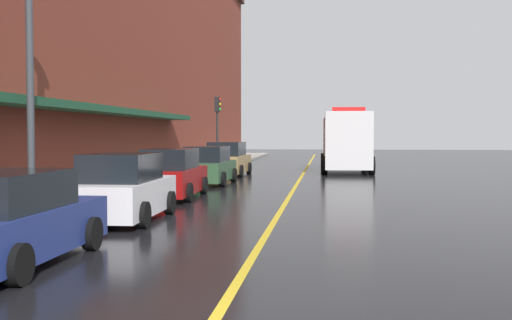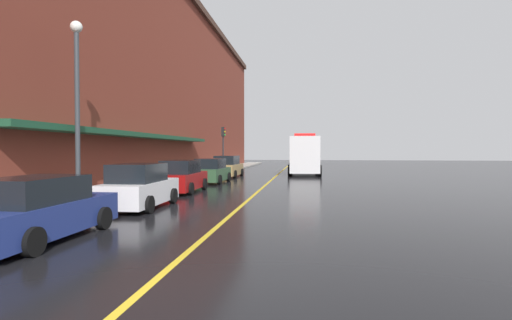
# 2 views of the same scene
# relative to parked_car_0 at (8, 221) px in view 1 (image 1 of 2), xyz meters

# --- Properties ---
(ground_plane) EXTENTS (112.00, 112.00, 0.00)m
(ground_plane) POSITION_rel_parked_car_0_xyz_m (4.03, 22.00, -0.76)
(ground_plane) COLOR black
(sidewalk_left) EXTENTS (2.40, 70.00, 0.15)m
(sidewalk_left) POSITION_rel_parked_car_0_xyz_m (-2.17, 22.00, -0.68)
(sidewalk_left) COLOR #9E9B93
(sidewalk_left) RESTS_ON ground
(lane_center_stripe) EXTENTS (0.16, 70.00, 0.01)m
(lane_center_stripe) POSITION_rel_parked_car_0_xyz_m (4.03, 22.00, -0.75)
(lane_center_stripe) COLOR gold
(lane_center_stripe) RESTS_ON ground
(brick_building_left) EXTENTS (12.81, 64.00, 15.85)m
(brick_building_left) POSITION_rel_parked_car_0_xyz_m (-9.19, 20.99, 7.17)
(brick_building_left) COLOR maroon
(brick_building_left) RESTS_ON ground
(parked_car_0) EXTENTS (1.99, 4.61, 1.60)m
(parked_car_0) POSITION_rel_parked_car_0_xyz_m (0.00, 0.00, 0.00)
(parked_car_0) COLOR navy
(parked_car_0) RESTS_ON ground
(parked_car_1) EXTENTS (2.03, 4.28, 1.73)m
(parked_car_1) POSITION_rel_parked_car_0_xyz_m (0.16, 5.52, 0.05)
(parked_car_1) COLOR silver
(parked_car_1) RESTS_ON ground
(parked_car_2) EXTENTS (2.03, 4.54, 1.71)m
(parked_car_2) POSITION_rel_parked_car_0_xyz_m (-0.01, 11.18, 0.04)
(parked_car_2) COLOR maroon
(parked_car_2) RESTS_ON ground
(parked_car_3) EXTENTS (2.14, 4.29, 1.67)m
(parked_car_3) POSITION_rel_parked_car_0_xyz_m (0.12, 17.14, 0.03)
(parked_car_3) COLOR #2D5133
(parked_car_3) RESTS_ON ground
(parked_car_4) EXTENTS (2.18, 4.54, 1.79)m
(parked_car_4) POSITION_rel_parked_car_0_xyz_m (0.07, 22.87, 0.08)
(parked_car_4) COLOR #A5844C
(parked_car_4) RESTS_ON ground
(box_truck) EXTENTS (2.98, 7.65, 3.66)m
(box_truck) POSITION_rel_parked_car_0_xyz_m (6.43, 26.94, 0.98)
(box_truck) COLOR silver
(box_truck) RESTS_ON ground
(parking_meter_0) EXTENTS (0.14, 0.18, 1.33)m
(parking_meter_0) POSITION_rel_parked_car_0_xyz_m (-1.32, 13.74, 0.30)
(parking_meter_0) COLOR #4C4C51
(parking_meter_0) RESTS_ON sidewalk_left
(parking_meter_1) EXTENTS (0.14, 0.18, 1.33)m
(parking_meter_1) POSITION_rel_parked_car_0_xyz_m (-1.32, 23.68, 0.30)
(parking_meter_1) COLOR #4C4C51
(parking_meter_1) RESTS_ON sidewalk_left
(street_lamp_left) EXTENTS (0.44, 0.44, 6.94)m
(street_lamp_left) POSITION_rel_parked_car_0_xyz_m (-1.92, 4.74, 3.64)
(street_lamp_left) COLOR #33383D
(street_lamp_left) RESTS_ON sidewalk_left
(traffic_light_near) EXTENTS (0.38, 0.36, 4.30)m
(traffic_light_near) POSITION_rel_parked_car_0_xyz_m (-1.26, 27.37, 2.40)
(traffic_light_near) COLOR #232326
(traffic_light_near) RESTS_ON sidewalk_left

